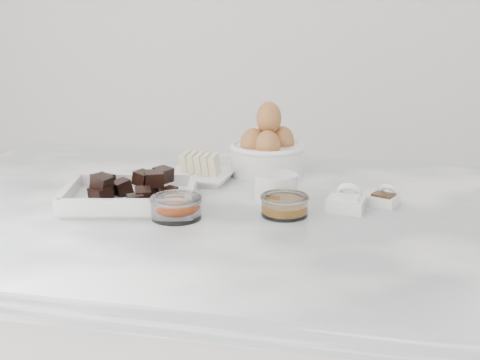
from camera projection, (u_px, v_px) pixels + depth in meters
name	position (u px, v px, depth m)	size (l,w,h in m)	color
marble_slab	(225.00, 217.00, 1.17)	(1.20, 0.80, 0.04)	white
chocolate_dish	(130.00, 191.00, 1.17)	(0.26, 0.22, 0.06)	white
butter_plate	(198.00, 170.00, 1.32)	(0.13, 0.13, 0.05)	white
sugar_ramekin	(275.00, 185.00, 1.20)	(0.08, 0.08, 0.05)	white
egg_bowl	(267.00, 151.00, 1.36)	(0.16, 0.16, 0.15)	white
honey_bowl	(284.00, 205.00, 1.11)	(0.08, 0.08, 0.04)	white
zest_bowl	(176.00, 206.00, 1.09)	(0.09, 0.09, 0.04)	white
vanilla_spoon	(384.00, 198.00, 1.17)	(0.06, 0.07, 0.04)	white
salt_spoon	(347.00, 201.00, 1.14)	(0.07, 0.08, 0.05)	white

